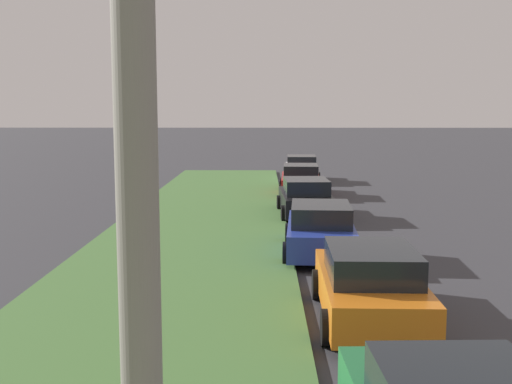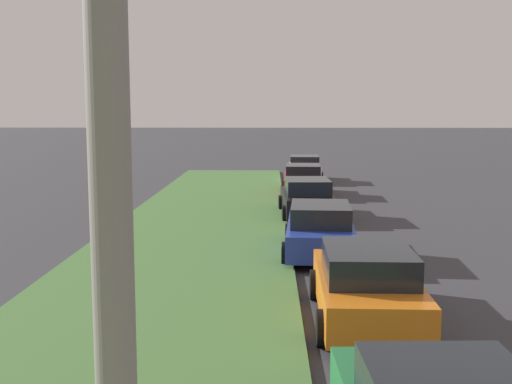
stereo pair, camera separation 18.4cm
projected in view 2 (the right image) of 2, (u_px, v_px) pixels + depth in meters
The scene contains 7 objects.
grass_median at pixel (142, 323), 11.79m from camera, with size 60.00×6.00×0.12m, color #477238.
parked_car_orange at pixel (366, 285), 11.98m from camera, with size 4.34×2.09×1.47m.
parked_car_blue at pixel (320, 230), 17.50m from camera, with size 4.40×2.22×1.47m.
parked_car_black at pixel (307, 198), 23.87m from camera, with size 4.36×2.13×1.47m.
parked_car_red at pixel (303, 180), 30.14m from camera, with size 4.37×2.16×1.47m.
parked_car_white at pixel (304, 169), 36.15m from camera, with size 4.36×2.14×1.47m.
streetlight at pixel (172, 43), 3.47m from camera, with size 0.92×2.84×7.50m.
Camera 2 is at (-1.32, 4.72, 4.01)m, focal length 44.17 mm.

